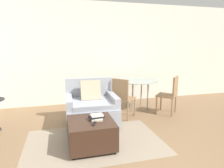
% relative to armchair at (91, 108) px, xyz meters
% --- Properties ---
extents(ground_plane, '(20.00, 20.00, 0.00)m').
position_rel_armchair_xyz_m(ground_plane, '(0.35, -1.66, -0.35)').
color(ground_plane, brown).
extents(wall_back, '(12.00, 0.06, 2.75)m').
position_rel_armchair_xyz_m(wall_back, '(0.35, 1.63, 1.02)').
color(wall_back, white).
rests_on(wall_back, ground_plane).
extents(area_rug, '(2.25, 1.46, 0.01)m').
position_rel_armchair_xyz_m(area_rug, '(-0.08, -0.78, -0.35)').
color(area_rug, gray).
rests_on(area_rug, ground_plane).
extents(armchair, '(1.03, 0.93, 0.91)m').
position_rel_armchair_xyz_m(armchair, '(0.00, 0.00, 0.00)').
color(armchair, '#999EA8').
rests_on(armchair, ground_plane).
extents(ottoman, '(0.71, 0.71, 0.44)m').
position_rel_armchair_xyz_m(ottoman, '(-0.15, -0.92, -0.12)').
color(ottoman, '#382319').
rests_on(ottoman, ground_plane).
extents(book_stack, '(0.26, 0.20, 0.08)m').
position_rel_armchair_xyz_m(book_stack, '(-0.05, -0.89, 0.12)').
color(book_stack, beige).
rests_on(book_stack, ottoman).
extents(tv_remote_primary, '(0.10, 0.17, 0.01)m').
position_rel_armchair_xyz_m(tv_remote_primary, '(-0.13, -1.06, 0.09)').
color(tv_remote_primary, black).
rests_on(tv_remote_primary, ottoman).
extents(dining_table, '(1.03, 1.03, 0.73)m').
position_rel_armchair_xyz_m(dining_table, '(1.30, 0.75, 0.29)').
color(dining_table, '#8C9E99').
rests_on(dining_table, ground_plane).
extents(dining_chair_near_left, '(0.59, 0.59, 0.90)m').
position_rel_armchair_xyz_m(dining_chair_near_left, '(0.71, 0.16, 0.16)').
color(dining_chair_near_left, '#93704C').
rests_on(dining_chair_near_left, ground_plane).
extents(dining_chair_near_right, '(0.59, 0.59, 0.90)m').
position_rel_armchair_xyz_m(dining_chair_near_right, '(1.89, 0.16, 0.16)').
color(dining_chair_near_right, '#93704C').
rests_on(dining_chair_near_right, ground_plane).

